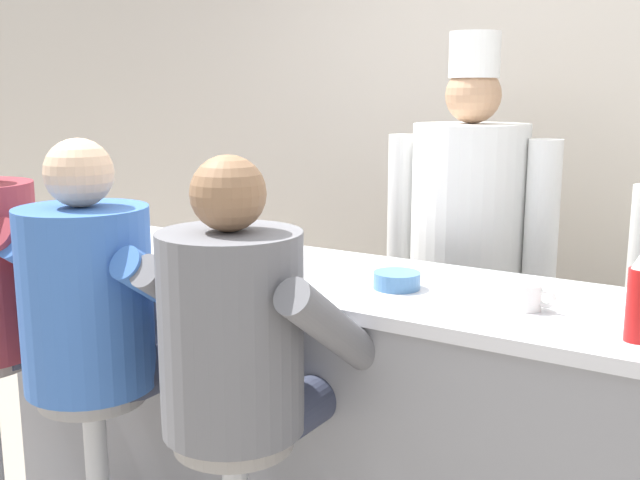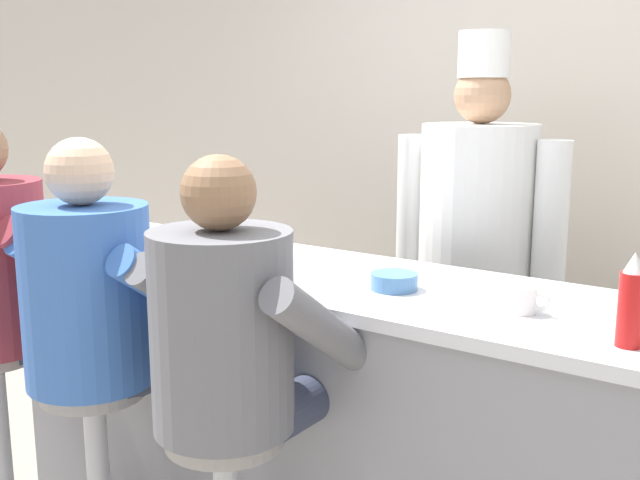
% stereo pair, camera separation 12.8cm
% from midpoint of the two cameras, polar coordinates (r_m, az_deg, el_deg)
% --- Properties ---
extents(wall_back, '(10.00, 0.06, 2.70)m').
position_cam_midpoint_polar(wall_back, '(3.71, 14.41, 6.53)').
color(wall_back, beige).
rests_on(wall_back, ground_plane).
extents(diner_counter, '(3.01, 0.69, 1.03)m').
position_cam_midpoint_polar(diner_counter, '(2.60, 3.00, -14.15)').
color(diner_counter, gray).
rests_on(diner_counter, ground_plane).
extents(ketchup_bottle_red, '(0.06, 0.06, 0.23)m').
position_cam_midpoint_polar(ketchup_bottle_red, '(1.96, 21.48, -4.18)').
color(ketchup_bottle_red, red).
rests_on(ketchup_bottle_red, diner_counter).
extents(breakfast_plate, '(0.27, 0.27, 0.05)m').
position_cam_midpoint_polar(breakfast_plate, '(3.12, -18.16, -0.23)').
color(breakfast_plate, white).
rests_on(breakfast_plate, diner_counter).
extents(cereal_bowl, '(0.15, 0.15, 0.05)m').
position_cam_midpoint_polar(cereal_bowl, '(2.34, 4.31, -3.09)').
color(cereal_bowl, '#4C7FB7').
rests_on(cereal_bowl, diner_counter).
extents(coffee_mug_white, '(0.12, 0.08, 0.08)m').
position_cam_midpoint_polar(coffee_mug_white, '(2.16, 13.94, -4.24)').
color(coffee_mug_white, white).
rests_on(coffee_mug_white, diner_counter).
extents(coffee_mug_tan, '(0.13, 0.08, 0.08)m').
position_cam_midpoint_polar(coffee_mug_tan, '(2.59, -9.45, -1.45)').
color(coffee_mug_tan, beige).
rests_on(coffee_mug_tan, diner_counter).
extents(diner_seated_blue, '(0.61, 0.60, 1.50)m').
position_cam_midpoint_polar(diner_seated_blue, '(2.47, -18.12, -5.16)').
color(diner_seated_blue, '#B2B5BA').
rests_on(diner_seated_blue, ground_plane).
extents(diner_seated_grey, '(0.59, 0.58, 1.47)m').
position_cam_midpoint_polar(diner_seated_grey, '(2.08, -7.92, -8.10)').
color(diner_seated_grey, '#B2B5BA').
rests_on(diner_seated_grey, ground_plane).
extents(cook_in_whites_near, '(0.73, 0.47, 1.86)m').
position_cam_midpoint_polar(cook_in_whites_near, '(3.12, 10.03, -0.18)').
color(cook_in_whites_near, '#232328').
rests_on(cook_in_whites_near, ground_plane).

